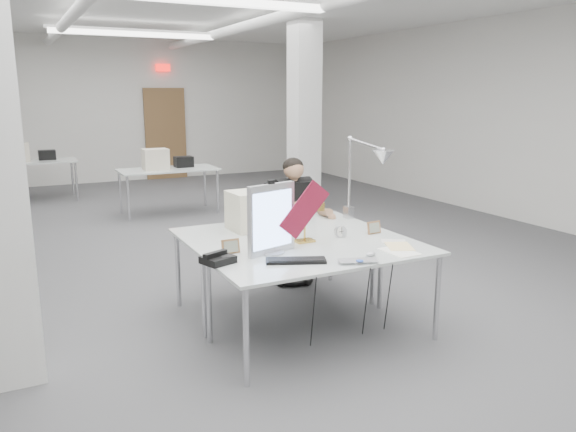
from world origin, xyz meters
name	(u,v)px	position (x,y,z in m)	size (l,w,h in m)	color
room_shell	(215,119)	(0.04, 0.13, 1.69)	(10.04, 14.04, 3.24)	#47484A
desk_main	(325,254)	(0.00, -2.50, 0.74)	(1.80, 0.90, 0.03)	silver
desk_second	(276,230)	(0.00, -1.60, 0.74)	(1.80, 0.90, 0.03)	silver
bg_desk_a	(168,170)	(0.20, 3.00, 0.74)	(1.60, 0.80, 0.03)	silver
bg_desk_b	(30,162)	(-1.80, 5.20, 0.74)	(1.60, 0.80, 0.03)	silver
office_chair	(291,234)	(0.46, -1.02, 0.52)	(0.51, 0.51, 1.05)	black
seated_person	(294,200)	(0.46, -1.07, 0.90)	(0.50, 0.63, 0.94)	black
monitor	(271,219)	(-0.38, -2.32, 1.03)	(0.45, 0.04, 0.55)	silver
pennant	(304,210)	(-0.11, -2.36, 1.09)	(0.46, 0.01, 0.19)	maroon
keyboard	(296,261)	(-0.32, -2.62, 0.77)	(0.45, 0.15, 0.02)	black
laptop	(360,263)	(0.07, -2.89, 0.77)	(0.30, 0.19, 0.02)	silver
mouse	(371,254)	(0.28, -2.74, 0.77)	(0.08, 0.05, 0.03)	silver
bankers_lamp	(305,221)	(0.02, -2.14, 0.94)	(0.32, 0.13, 0.36)	gold
desk_phone	(218,260)	(-0.85, -2.38, 0.78)	(0.22, 0.19, 0.05)	black
picture_frame_left	(231,246)	(-0.67, -2.18, 0.81)	(0.15, 0.01, 0.12)	#A57347
picture_frame_right	(374,227)	(0.71, -2.16, 0.81)	(0.14, 0.01, 0.11)	#9E6B44
desk_clock	(341,232)	(0.37, -2.14, 0.81)	(0.11, 0.11, 0.03)	#B2B3B7
paper_stack_a	(399,252)	(0.54, -2.75, 0.76)	(0.22, 0.31, 0.01)	white
paper_stack_b	(399,247)	(0.63, -2.63, 0.76)	(0.20, 0.27, 0.01)	#FDDF97
paper_stack_c	(393,242)	(0.69, -2.48, 0.76)	(0.21, 0.14, 0.01)	silver
beige_monitor	(251,210)	(-0.22, -1.52, 0.93)	(0.38, 0.36, 0.36)	beige
architect_lamp	(364,176)	(0.85, -1.77, 1.22)	(0.25, 0.72, 0.92)	silver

